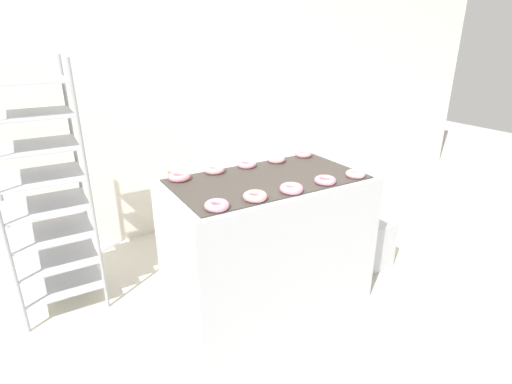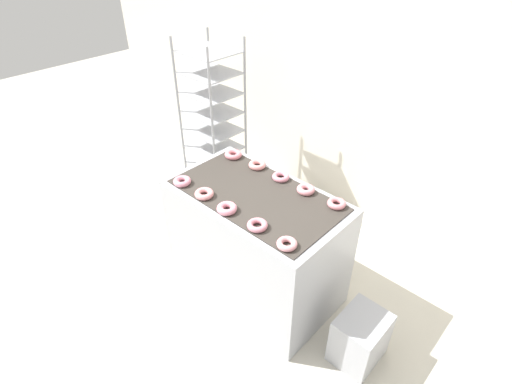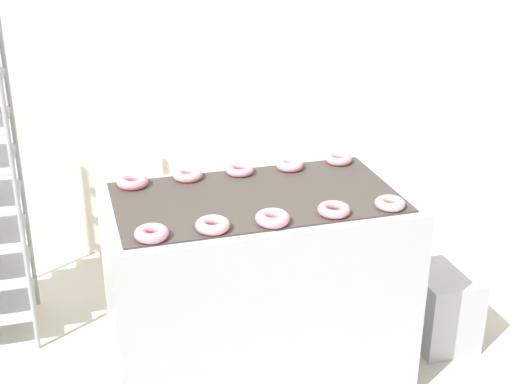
{
  "view_description": "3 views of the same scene",
  "coord_description": "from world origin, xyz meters",
  "px_view_note": "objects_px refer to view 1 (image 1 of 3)",
  "views": [
    {
      "loc": [
        -1.32,
        -1.44,
        1.82
      ],
      "look_at": [
        0.0,
        0.78,
        0.8
      ],
      "focal_mm": 28.0,
      "sensor_mm": 36.0,
      "label": 1
    },
    {
      "loc": [
        1.61,
        -1.09,
        2.63
      ],
      "look_at": [
        0.0,
        0.63,
        0.96
      ],
      "focal_mm": 28.0,
      "sensor_mm": 36.0,
      "label": 2
    },
    {
      "loc": [
        -0.79,
        -2.12,
        2.2
      ],
      "look_at": [
        0.0,
        0.63,
        0.96
      ],
      "focal_mm": 50.0,
      "sensor_mm": 36.0,
      "label": 3
    }
  ],
  "objects_px": {
    "donut_far_center": "(246,164)",
    "glaze_bin": "(367,241)",
    "donut_near_left": "(255,196)",
    "donut_far_left": "(215,170)",
    "donut_near_rightmost": "(355,174)",
    "donut_far_right": "(276,159)",
    "fryer_machine": "(267,242)",
    "donut_near_center": "(291,188)",
    "donut_near_leftmost": "(217,205)",
    "donut_near_right": "(325,180)",
    "baking_rack_cart": "(43,191)",
    "donut_far_leftmost": "(179,177)",
    "donut_far_rightmost": "(304,154)"
  },
  "relations": [
    {
      "from": "donut_near_leftmost",
      "to": "donut_far_rightmost",
      "type": "xyz_separation_m",
      "value": [
        1.0,
        0.56,
        -0.0
      ]
    },
    {
      "from": "donut_near_center",
      "to": "donut_near_right",
      "type": "height_order",
      "value": "donut_near_center"
    },
    {
      "from": "donut_near_left",
      "to": "donut_far_center",
      "type": "distance_m",
      "value": 0.61
    },
    {
      "from": "fryer_machine",
      "to": "donut_far_center",
      "type": "bearing_deg",
      "value": 90.63
    },
    {
      "from": "baking_rack_cart",
      "to": "donut_far_center",
      "type": "xyz_separation_m",
      "value": [
        1.28,
        -0.44,
        0.1
      ]
    },
    {
      "from": "donut_near_left",
      "to": "donut_far_left",
      "type": "bearing_deg",
      "value": 89.29
    },
    {
      "from": "donut_near_leftmost",
      "to": "donut_far_right",
      "type": "height_order",
      "value": "donut_far_right"
    },
    {
      "from": "donut_near_right",
      "to": "donut_far_leftmost",
      "type": "height_order",
      "value": "donut_far_leftmost"
    },
    {
      "from": "donut_near_leftmost",
      "to": "donut_far_right",
      "type": "relative_size",
      "value": 1.02
    },
    {
      "from": "donut_near_rightmost",
      "to": "donut_far_right",
      "type": "bearing_deg",
      "value": 116.27
    },
    {
      "from": "donut_near_leftmost",
      "to": "baking_rack_cart",
      "type": "bearing_deg",
      "value": 127.92
    },
    {
      "from": "donut_near_right",
      "to": "donut_far_left",
      "type": "xyz_separation_m",
      "value": [
        -0.51,
        0.55,
        0.0
      ]
    },
    {
      "from": "donut_near_left",
      "to": "donut_far_leftmost",
      "type": "relative_size",
      "value": 0.96
    },
    {
      "from": "donut_near_leftmost",
      "to": "glaze_bin",
      "type": "bearing_deg",
      "value": 10.4
    },
    {
      "from": "donut_far_center",
      "to": "donut_near_left",
      "type": "bearing_deg",
      "value": -114.77
    },
    {
      "from": "baking_rack_cart",
      "to": "donut_far_right",
      "type": "distance_m",
      "value": 1.59
    },
    {
      "from": "fryer_machine",
      "to": "donut_near_leftmost",
      "type": "relative_size",
      "value": 9.98
    },
    {
      "from": "donut_far_center",
      "to": "donut_far_right",
      "type": "relative_size",
      "value": 1.01
    },
    {
      "from": "donut_near_leftmost",
      "to": "donut_far_left",
      "type": "height_order",
      "value": "same"
    },
    {
      "from": "glaze_bin",
      "to": "donut_far_center",
      "type": "distance_m",
      "value": 1.29
    },
    {
      "from": "fryer_machine",
      "to": "donut_near_left",
      "type": "distance_m",
      "value": 0.62
    },
    {
      "from": "baking_rack_cart",
      "to": "donut_far_leftmost",
      "type": "distance_m",
      "value": 0.9
    },
    {
      "from": "donut_near_right",
      "to": "glaze_bin",
      "type": "bearing_deg",
      "value": 19.59
    },
    {
      "from": "fryer_machine",
      "to": "donut_near_center",
      "type": "xyz_separation_m",
      "value": [
        -0.01,
        -0.28,
        0.5
      ]
    },
    {
      "from": "glaze_bin",
      "to": "donut_far_leftmost",
      "type": "height_order",
      "value": "donut_far_leftmost"
    },
    {
      "from": "baking_rack_cart",
      "to": "donut_far_leftmost",
      "type": "height_order",
      "value": "baking_rack_cart"
    },
    {
      "from": "donut_near_right",
      "to": "donut_far_leftmost",
      "type": "relative_size",
      "value": 0.95
    },
    {
      "from": "donut_far_right",
      "to": "donut_far_left",
      "type": "bearing_deg",
      "value": 178.67
    },
    {
      "from": "donut_near_leftmost",
      "to": "donut_near_center",
      "type": "relative_size",
      "value": 0.96
    },
    {
      "from": "donut_near_leftmost",
      "to": "donut_near_left",
      "type": "bearing_deg",
      "value": 1.73
    },
    {
      "from": "donut_far_center",
      "to": "donut_near_leftmost",
      "type": "bearing_deg",
      "value": -131.77
    },
    {
      "from": "glaze_bin",
      "to": "donut_far_left",
      "type": "xyz_separation_m",
      "value": [
        -1.24,
        0.29,
        0.76
      ]
    },
    {
      "from": "donut_near_left",
      "to": "donut_near_rightmost",
      "type": "distance_m",
      "value": 0.77
    },
    {
      "from": "baking_rack_cart",
      "to": "donut_far_left",
      "type": "bearing_deg",
      "value": -23.09
    },
    {
      "from": "donut_near_left",
      "to": "donut_far_rightmost",
      "type": "relative_size",
      "value": 1.06
    },
    {
      "from": "donut_far_right",
      "to": "donut_near_right",
      "type": "bearing_deg",
      "value": -88.43
    },
    {
      "from": "glaze_bin",
      "to": "donut_near_center",
      "type": "relative_size",
      "value": 2.86
    },
    {
      "from": "fryer_machine",
      "to": "donut_near_rightmost",
      "type": "relative_size",
      "value": 10.41
    },
    {
      "from": "donut_far_leftmost",
      "to": "donut_near_left",
      "type": "bearing_deg",
      "value": -64.96
    },
    {
      "from": "donut_far_left",
      "to": "donut_far_right",
      "type": "distance_m",
      "value": 0.5
    },
    {
      "from": "donut_near_center",
      "to": "donut_far_left",
      "type": "distance_m",
      "value": 0.61
    },
    {
      "from": "donut_far_left",
      "to": "donut_near_left",
      "type": "bearing_deg",
      "value": -90.71
    },
    {
      "from": "baking_rack_cart",
      "to": "fryer_machine",
      "type": "bearing_deg",
      "value": -29.38
    },
    {
      "from": "donut_far_center",
      "to": "glaze_bin",
      "type": "bearing_deg",
      "value": -15.88
    },
    {
      "from": "donut_far_left",
      "to": "donut_far_center",
      "type": "height_order",
      "value": "donut_far_left"
    },
    {
      "from": "donut_near_leftmost",
      "to": "donut_near_rightmost",
      "type": "height_order",
      "value": "donut_near_leftmost"
    },
    {
      "from": "fryer_machine",
      "to": "donut_near_right",
      "type": "height_order",
      "value": "donut_near_right"
    },
    {
      "from": "fryer_machine",
      "to": "baking_rack_cart",
      "type": "height_order",
      "value": "baking_rack_cart"
    },
    {
      "from": "donut_near_leftmost",
      "to": "donut_near_center",
      "type": "bearing_deg",
      "value": -0.11
    },
    {
      "from": "donut_near_right",
      "to": "donut_near_rightmost",
      "type": "relative_size",
      "value": 1.06
    }
  ]
}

